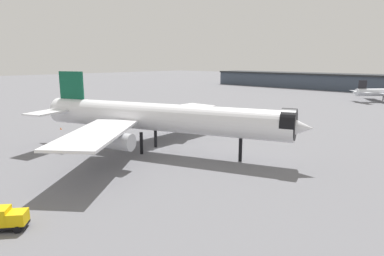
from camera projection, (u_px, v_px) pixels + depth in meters
The scene contains 7 objects.
ground at pixel (157, 148), 82.46m from camera, with size 900.00×900.00×0.00m, color slate.
airliner_near_gate at pixel (158, 118), 77.81m from camera, with size 65.92×58.92×18.46m.
terminal_building at pixel (335, 81), 244.39m from camera, with size 193.02×27.46×23.12m.
service_truck_front at pixel (3, 218), 42.45m from camera, with size 5.26×5.71×3.00m.
baggage_tug_wing at pixel (127, 120), 114.71m from camera, with size 3.39×3.42×1.85m.
baggage_cart_trailing at pixel (272, 129), 100.56m from camera, with size 2.88×2.80×1.82m.
traffic_cone_near_nose at pixel (61, 128), 104.62m from camera, with size 0.52×0.52×0.65m, color #F2600C.
Camera 1 is at (61.46, -51.69, 21.26)m, focal length 31.34 mm.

